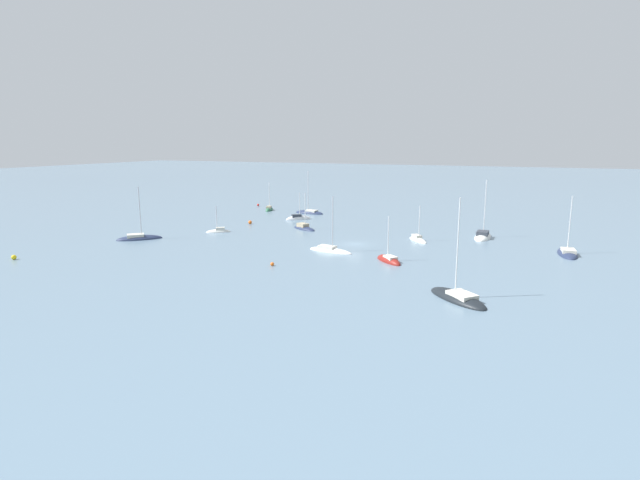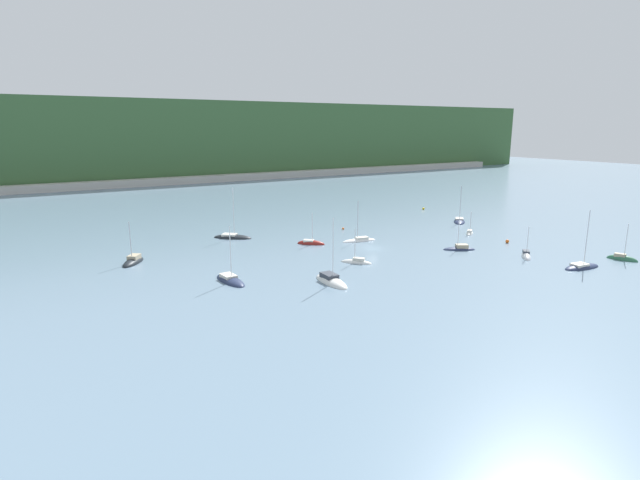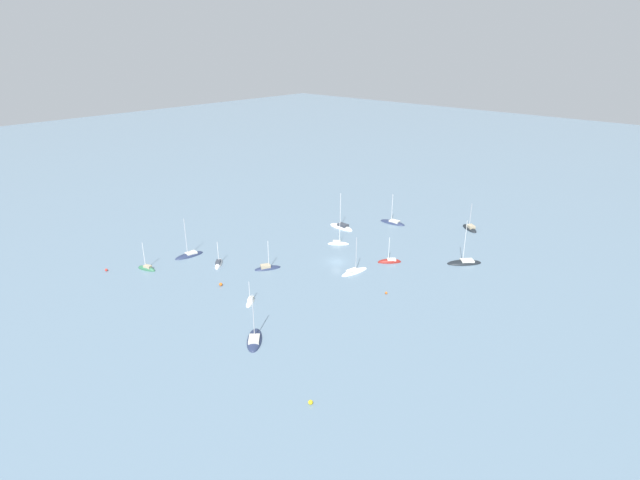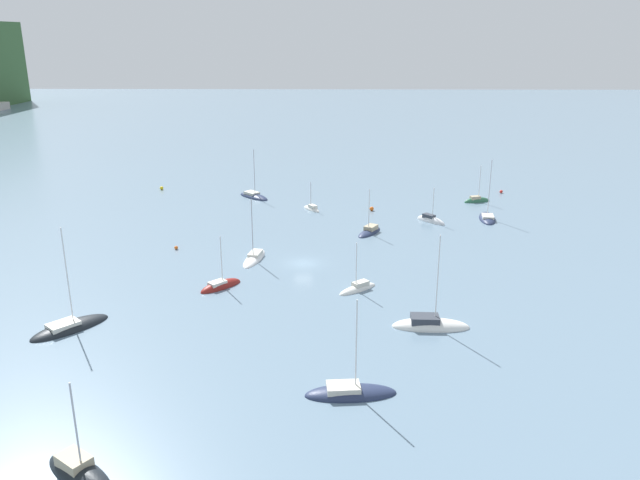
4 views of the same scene
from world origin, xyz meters
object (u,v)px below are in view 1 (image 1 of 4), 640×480
object	(u,v)px
sailboat_5	(330,251)
sailboat_10	(418,240)
sailboat_1	(304,228)
mooring_buoy_2	(250,222)
sailboat_2	(269,210)
mooring_buoy_1	(272,264)
mooring_buoy_3	(14,257)
sailboat_0	(567,254)
sailboat_11	(219,232)
sailboat_9	(458,299)
sailboat_7	(298,219)
sailboat_4	(310,213)
mooring_buoy_0	(258,205)
sailboat_8	(139,239)
sailboat_6	(483,237)
sailboat_12	(389,261)

from	to	relation	value
sailboat_5	sailboat_10	size ratio (longest dim) A/B	1.38
sailboat_1	mooring_buoy_2	xyz separation A→B (m)	(13.54, -1.15, 0.26)
sailboat_2	sailboat_10	world-z (taller)	sailboat_2
mooring_buoy_1	mooring_buoy_3	size ratio (longest dim) A/B	0.73
sailboat_0	sailboat_11	xyz separation A→B (m)	(62.53, 5.43, 0.02)
sailboat_5	sailboat_9	size ratio (longest dim) A/B	0.78
sailboat_7	mooring_buoy_1	distance (m)	43.56
sailboat_5	mooring_buoy_2	xyz separation A→B (m)	(26.43, -18.56, 0.29)
sailboat_4	sailboat_10	bearing A→B (deg)	151.35
mooring_buoy_0	mooring_buoy_3	distance (m)	70.42
sailboat_8	mooring_buoy_3	world-z (taller)	sailboat_8
sailboat_7	mooring_buoy_1	xyz separation A→B (m)	(-15.50, 40.71, 0.19)
mooring_buoy_3	sailboat_2	bearing A→B (deg)	-97.83
sailboat_0	mooring_buoy_0	xyz separation A→B (m)	(76.00, -33.03, 0.24)
sailboat_10	sailboat_11	distance (m)	38.83
sailboat_2	sailboat_5	xyz separation A→B (m)	(-33.26, 39.40, -0.01)
sailboat_10	mooring_buoy_2	xyz separation A→B (m)	(37.64, -4.00, 0.28)
sailboat_6	sailboat_10	bearing A→B (deg)	127.20
sailboat_1	sailboat_12	distance (m)	31.26
mooring_buoy_2	sailboat_4	bearing A→B (deg)	-104.23
sailboat_6	sailboat_9	distance (m)	39.85
sailboat_9	mooring_buoy_2	distance (m)	61.22
sailboat_7	mooring_buoy_2	size ratio (longest dim) A/B	9.08
sailboat_2	mooring_buoy_0	world-z (taller)	sailboat_2
sailboat_6	sailboat_8	size ratio (longest dim) A/B	1.12
sailboat_0	sailboat_9	xyz separation A→B (m)	(12.65, 30.57, -0.00)
sailboat_12	mooring_buoy_3	bearing A→B (deg)	66.60
sailboat_0	sailboat_7	distance (m)	57.23
sailboat_1	sailboat_9	size ratio (longest dim) A/B	0.64
sailboat_10	sailboat_12	world-z (taller)	sailboat_12
sailboat_8	sailboat_0	bearing A→B (deg)	-30.49
sailboat_11	sailboat_9	bearing A→B (deg)	118.42
sailboat_4	sailboat_12	bearing A→B (deg)	135.40
sailboat_1	mooring_buoy_2	size ratio (longest dim) A/B	10.30
sailboat_2	sailboat_12	bearing A→B (deg)	-150.50
sailboat_2	sailboat_6	world-z (taller)	sailboat_6
sailboat_6	sailboat_12	xyz separation A→B (m)	(11.02, 25.21, -0.05)
sailboat_5	sailboat_10	xyz separation A→B (m)	(-11.21, -14.56, 0.01)
sailboat_4	sailboat_5	world-z (taller)	sailboat_4
sailboat_2	sailboat_4	distance (m)	11.94
sailboat_8	sailboat_9	distance (m)	60.55
sailboat_12	mooring_buoy_2	xyz separation A→B (m)	(37.16, -21.61, 0.33)
sailboat_4	sailboat_5	xyz separation A→B (m)	(-21.34, 38.62, 0.02)
sailboat_7	sailboat_11	world-z (taller)	sailboat_7
mooring_buoy_1	sailboat_10	bearing A→B (deg)	-119.55
sailboat_4	sailboat_6	world-z (taller)	sailboat_6
sailboat_6	mooring_buoy_0	distance (m)	66.58
sailboat_9	sailboat_11	size ratio (longest dim) A/B	2.16
sailboat_7	sailboat_10	bearing A→B (deg)	-66.51
sailboat_4	sailboat_5	size ratio (longest dim) A/B	1.16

